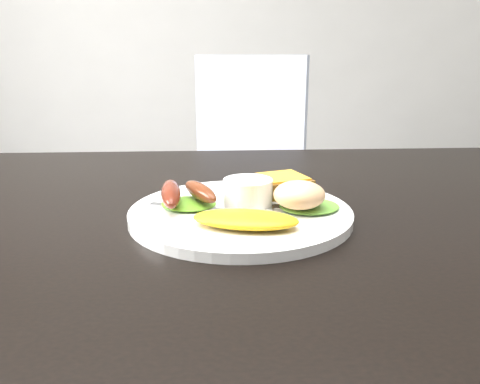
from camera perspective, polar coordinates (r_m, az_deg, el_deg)
dining_table at (r=0.67m, az=6.04°, el=-3.26°), size 1.20×0.80×0.04m
dining_chair at (r=1.64m, az=1.69°, el=-1.57°), size 0.56×0.56×0.05m
person at (r=1.19m, az=-6.09°, el=9.79°), size 0.62×0.44×1.64m
plate at (r=0.60m, az=0.05°, el=-2.63°), size 0.29×0.29×0.01m
lettuce_left at (r=0.61m, az=-6.28°, el=-1.42°), size 0.09×0.08×0.01m
lettuce_right at (r=0.61m, az=8.45°, el=-1.72°), size 0.09×0.09×0.01m
omelette at (r=0.54m, az=0.68°, el=-3.35°), size 0.13×0.08×0.02m
sausage_a at (r=0.60m, az=-8.43°, el=-0.17°), size 0.04×0.11×0.03m
sausage_b at (r=0.61m, az=-4.88°, el=0.08°), size 0.06×0.09×0.02m
ramekin at (r=0.61m, az=0.96°, el=-0.16°), size 0.08×0.08×0.04m
toast_a at (r=0.66m, az=2.66°, el=0.16°), size 0.07×0.07×0.01m
toast_b at (r=0.66m, az=5.21°, el=1.29°), size 0.09×0.09×0.01m
potato_salad at (r=0.59m, az=7.24°, el=-0.34°), size 0.07×0.06×0.03m
fork at (r=0.60m, az=-4.77°, el=-2.10°), size 0.14×0.06×0.00m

